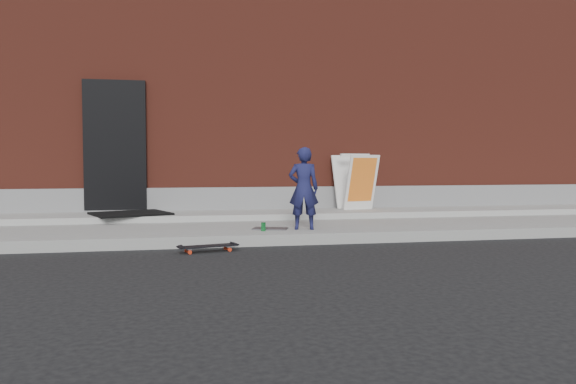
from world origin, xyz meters
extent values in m
plane|color=black|center=(0.00, 0.00, 0.00)|extent=(80.00, 80.00, 0.00)
cube|color=gray|center=(0.00, 1.50, 0.07)|extent=(20.00, 3.00, 0.15)
cube|color=gray|center=(0.00, 2.40, 0.20)|extent=(20.00, 1.20, 0.10)
cube|color=maroon|center=(0.00, 7.00, 2.50)|extent=(20.00, 8.00, 5.00)
cube|color=slate|center=(0.00, 2.97, 0.45)|extent=(20.00, 0.10, 0.40)
cube|color=black|center=(-2.60, 2.96, 1.40)|extent=(1.05, 0.12, 2.25)
imported|color=#171840|center=(0.21, 0.51, 0.73)|extent=(0.47, 0.36, 1.17)
cylinder|color=#B82B12|center=(-0.96, -0.18, 0.03)|extent=(0.06, 0.04, 0.05)
cylinder|color=#B82B12|center=(-0.92, -0.34, 0.03)|extent=(0.06, 0.04, 0.05)
cylinder|color=#B82B12|center=(-1.44, -0.30, 0.03)|extent=(0.06, 0.04, 0.05)
cylinder|color=#B82B12|center=(-1.41, -0.45, 0.03)|extent=(0.06, 0.04, 0.05)
cube|color=#AAABAF|center=(-0.94, -0.26, 0.06)|extent=(0.08, 0.16, 0.02)
cube|color=#AAABAF|center=(-1.42, -0.38, 0.06)|extent=(0.08, 0.16, 0.02)
cube|color=black|center=(-1.18, -0.32, 0.07)|extent=(0.75, 0.35, 0.01)
cube|color=silver|center=(1.70, 2.39, 0.74)|extent=(0.65, 0.41, 0.99)
cube|color=silver|center=(1.59, 2.81, 0.74)|extent=(0.65, 0.41, 0.99)
cube|color=yellow|center=(1.71, 2.36, 0.69)|extent=(0.54, 0.32, 0.78)
cube|color=silver|center=(1.65, 2.60, 1.24)|extent=(0.60, 0.20, 0.05)
cylinder|color=#1B8838|center=(-0.38, 0.44, 0.21)|extent=(0.09, 0.09, 0.12)
cube|color=black|center=(-2.30, 2.23, 0.27)|extent=(1.42, 1.29, 0.03)
cube|color=#4C4C50|center=(-0.25, 0.64, 0.16)|extent=(0.55, 0.44, 0.01)
camera|label=1|loc=(-1.54, -7.22, 1.10)|focal=35.00mm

